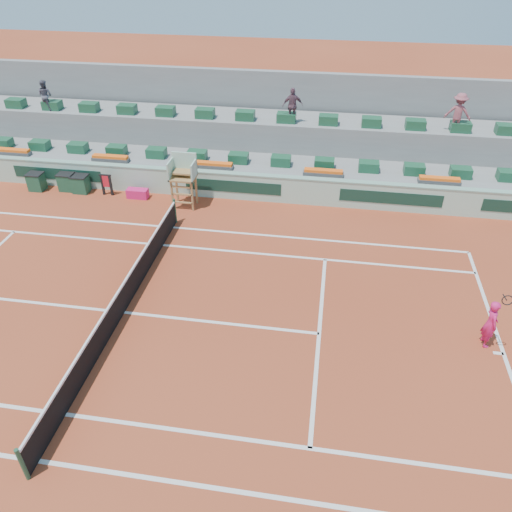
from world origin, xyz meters
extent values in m
plane|color=maroon|center=(0.00, 0.00, 0.00)|extent=(90.00, 90.00, 0.00)
cube|color=gray|center=(0.00, 10.70, 0.60)|extent=(36.00, 4.00, 1.20)
cube|color=gray|center=(0.00, 12.30, 1.30)|extent=(36.00, 2.40, 2.60)
cube|color=gray|center=(0.00, 13.90, 2.20)|extent=(36.00, 0.40, 4.40)
cube|color=#DB1C65|center=(-2.39, 7.82, 0.21)|extent=(0.96, 0.43, 0.43)
imported|color=#50505D|center=(-8.20, 11.59, 3.34)|extent=(0.80, 0.67, 1.49)
imported|color=#674552|center=(4.28, 11.64, 3.43)|extent=(1.04, 0.63, 1.65)
imported|color=#924951|center=(11.75, 11.63, 3.48)|extent=(1.26, 0.91, 1.76)
cube|color=silver|center=(11.88, 0.00, 0.01)|extent=(0.12, 10.97, 0.01)
cube|color=silver|center=(0.00, -5.49, 0.01)|extent=(23.77, 0.12, 0.01)
cube|color=silver|center=(0.00, 5.49, 0.01)|extent=(23.77, 0.12, 0.01)
cube|color=silver|center=(0.00, -4.12, 0.01)|extent=(23.77, 0.12, 0.01)
cube|color=silver|center=(0.00, 4.12, 0.01)|extent=(23.77, 0.12, 0.01)
cube|color=silver|center=(6.40, 0.00, 0.01)|extent=(0.12, 8.23, 0.01)
cube|color=silver|center=(0.00, 0.00, 0.01)|extent=(12.80, 0.12, 0.01)
cube|color=silver|center=(11.73, 0.00, 0.01)|extent=(0.30, 0.12, 0.01)
cube|color=black|center=(0.00, 0.00, 0.46)|extent=(0.03, 11.87, 0.92)
cube|color=white|center=(0.00, 0.00, 0.95)|extent=(0.06, 11.87, 0.07)
cylinder|color=#1F482F|center=(0.00, -5.94, 0.55)|extent=(0.10, 0.10, 1.10)
cylinder|color=#1F482F|center=(0.00, 5.94, 0.55)|extent=(0.10, 0.10, 1.10)
cube|color=#A1CAB3|center=(0.00, 8.50, 0.60)|extent=(36.00, 0.30, 1.20)
cube|color=#78A28C|center=(0.00, 8.50, 1.23)|extent=(36.00, 0.34, 0.06)
cube|color=#133427|center=(-6.50, 8.34, 0.65)|extent=(4.40, 0.02, 0.56)
cube|color=#133427|center=(2.00, 8.34, 0.65)|extent=(4.40, 0.02, 0.56)
cube|color=#133427|center=(9.00, 8.34, 0.65)|extent=(4.40, 0.02, 0.56)
cube|color=olive|center=(-0.45, 7.05, 0.68)|extent=(0.08, 0.08, 1.35)
cube|color=olive|center=(0.45, 7.05, 0.68)|extent=(0.08, 0.08, 1.35)
cube|color=olive|center=(-0.45, 7.75, 0.68)|extent=(0.08, 0.08, 1.35)
cube|color=olive|center=(0.45, 7.75, 0.68)|extent=(0.08, 0.08, 1.35)
cube|color=olive|center=(0.00, 7.40, 1.39)|extent=(1.10, 0.90, 0.08)
cube|color=#A1CAB3|center=(0.00, 7.78, 1.90)|extent=(1.10, 0.08, 1.00)
cube|color=#A1CAB3|center=(-0.52, 7.40, 1.75)|extent=(0.06, 0.90, 0.80)
cube|color=#A1CAB3|center=(0.52, 7.40, 1.75)|extent=(0.06, 0.90, 0.80)
cube|color=olive|center=(0.00, 7.50, 1.63)|extent=(0.80, 0.60, 0.08)
cube|color=olive|center=(0.00, 7.05, 0.35)|extent=(0.90, 0.08, 0.06)
cube|color=olive|center=(0.00, 7.05, 0.75)|extent=(0.90, 0.08, 0.06)
cube|color=olive|center=(0.00, 7.05, 1.10)|extent=(0.90, 0.08, 0.06)
cube|color=#194D30|center=(-10.00, 9.80, 1.42)|extent=(0.90, 0.60, 0.44)
cube|color=#194D30|center=(-8.00, 9.80, 1.42)|extent=(0.90, 0.60, 0.44)
cube|color=#194D30|center=(-6.00, 9.80, 1.42)|extent=(0.90, 0.60, 0.44)
cube|color=#194D30|center=(-4.00, 9.80, 1.42)|extent=(0.90, 0.60, 0.44)
cube|color=#194D30|center=(-2.00, 9.80, 1.42)|extent=(0.90, 0.60, 0.44)
cube|color=#194D30|center=(0.00, 9.80, 1.42)|extent=(0.90, 0.60, 0.44)
cube|color=#194D30|center=(2.00, 9.80, 1.42)|extent=(0.90, 0.60, 0.44)
cube|color=#194D30|center=(4.00, 9.80, 1.42)|extent=(0.90, 0.60, 0.44)
cube|color=#194D30|center=(6.00, 9.80, 1.42)|extent=(0.90, 0.60, 0.44)
cube|color=#194D30|center=(8.00, 9.80, 1.42)|extent=(0.90, 0.60, 0.44)
cube|color=#194D30|center=(10.00, 9.80, 1.42)|extent=(0.90, 0.60, 0.44)
cube|color=#194D30|center=(12.00, 9.80, 1.42)|extent=(0.90, 0.60, 0.44)
cube|color=#194D30|center=(14.00, 9.80, 1.42)|extent=(0.90, 0.60, 0.44)
cube|color=#194D30|center=(-10.00, 11.70, 2.82)|extent=(0.90, 0.60, 0.44)
cube|color=#194D30|center=(-8.00, 11.70, 2.82)|extent=(0.90, 0.60, 0.44)
cube|color=#194D30|center=(-6.00, 11.70, 2.82)|extent=(0.90, 0.60, 0.44)
cube|color=#194D30|center=(-4.00, 11.70, 2.82)|extent=(0.90, 0.60, 0.44)
cube|color=#194D30|center=(-2.00, 11.70, 2.82)|extent=(0.90, 0.60, 0.44)
cube|color=#194D30|center=(0.00, 11.70, 2.82)|extent=(0.90, 0.60, 0.44)
cube|color=#194D30|center=(2.00, 11.70, 2.82)|extent=(0.90, 0.60, 0.44)
cube|color=#194D30|center=(4.00, 11.70, 2.82)|extent=(0.90, 0.60, 0.44)
cube|color=#194D30|center=(6.00, 11.70, 2.82)|extent=(0.90, 0.60, 0.44)
cube|color=#194D30|center=(8.00, 11.70, 2.82)|extent=(0.90, 0.60, 0.44)
cube|color=#194D30|center=(10.00, 11.70, 2.82)|extent=(0.90, 0.60, 0.44)
cube|color=#194D30|center=(12.00, 11.70, 2.82)|extent=(0.90, 0.60, 0.44)
cube|color=#194D30|center=(14.00, 11.70, 2.82)|extent=(0.90, 0.60, 0.44)
cube|color=#4A4A4A|center=(-9.00, 9.00, 1.28)|extent=(1.80, 0.36, 0.16)
cube|color=#FF5E15|center=(-9.00, 9.00, 1.42)|extent=(1.70, 0.32, 0.12)
cube|color=#4A4A4A|center=(-4.00, 9.00, 1.28)|extent=(1.80, 0.36, 0.16)
cube|color=#FF5E15|center=(-4.00, 9.00, 1.42)|extent=(1.70, 0.32, 0.12)
cube|color=#4A4A4A|center=(1.00, 9.00, 1.28)|extent=(1.80, 0.36, 0.16)
cube|color=#FF5E15|center=(1.00, 9.00, 1.42)|extent=(1.70, 0.32, 0.12)
cube|color=#4A4A4A|center=(6.00, 9.00, 1.28)|extent=(1.80, 0.36, 0.16)
cube|color=#FF5E15|center=(6.00, 9.00, 1.42)|extent=(1.70, 0.32, 0.12)
cube|color=#4A4A4A|center=(11.00, 9.00, 1.28)|extent=(1.80, 0.36, 0.16)
cube|color=#FF5E15|center=(11.00, 9.00, 1.42)|extent=(1.70, 0.32, 0.12)
cube|color=#174730|center=(-5.19, 7.95, 0.40)|extent=(0.70, 0.60, 0.80)
cube|color=black|center=(-5.19, 7.95, 0.82)|extent=(0.74, 0.64, 0.04)
cube|color=#174730|center=(-5.90, 8.09, 0.40)|extent=(0.76, 0.65, 0.80)
cube|color=black|center=(-5.90, 8.09, 0.82)|extent=(0.80, 0.69, 0.04)
cube|color=#174730|center=(-7.37, 7.84, 0.40)|extent=(0.68, 0.58, 0.80)
cube|color=black|center=(-7.37, 7.84, 0.82)|extent=(0.72, 0.62, 0.04)
cube|color=black|center=(-4.06, 7.87, 0.50)|extent=(0.10, 0.10, 1.00)
cube|color=black|center=(-3.66, 7.87, 0.50)|extent=(0.10, 0.10, 1.00)
cube|color=black|center=(-3.86, 7.87, 1.00)|extent=(0.57, 0.08, 0.06)
cube|color=red|center=(-3.86, 7.85, 0.70)|extent=(0.42, 0.04, 0.56)
imported|color=#DB1C65|center=(11.39, 0.38, 0.81)|extent=(0.45, 0.63, 1.62)
cylinder|color=black|center=(11.39, 0.08, 2.05)|extent=(0.03, 0.35, 0.09)
torus|color=black|center=(11.39, -0.14, 2.12)|extent=(0.31, 0.08, 0.31)
camera|label=1|loc=(6.27, -11.65, 10.80)|focal=35.00mm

